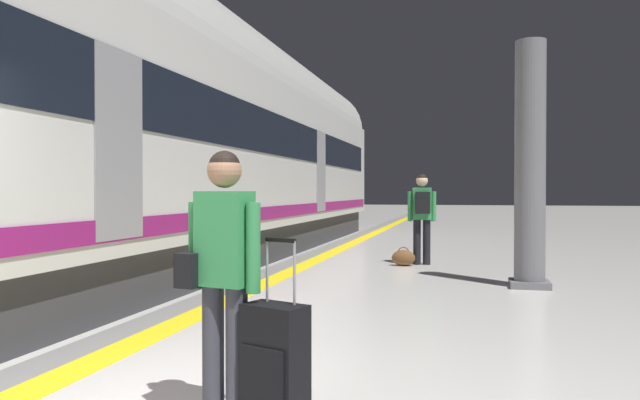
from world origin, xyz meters
The scene contains 8 objects.
safety_line_strip centered at (-0.87, 10.00, 0.00)m, with size 0.36×80.00×0.01m, color yellow.
tactile_edge_band centered at (-1.17, 10.00, 0.00)m, with size 0.55×80.00×0.01m, color slate.
high_speed_train centered at (-2.91, 7.04, 2.50)m, with size 2.94×27.21×4.97m.
traveller_foreground centered at (0.64, 0.59, 0.96)m, with size 0.55×0.30×1.66m.
rolling_suitcase_foreground centered at (1.00, 0.51, 0.40)m, with size 0.43×0.35×1.13m.
passenger_near centered at (1.29, 8.88, 1.03)m, with size 0.54×0.37×1.74m.
duffel_bag_near centered at (0.96, 8.61, 0.15)m, with size 0.44×0.26×0.36m.
platform_pillar centered at (3.01, 6.46, 1.72)m, with size 0.56×0.56×3.60m.
Camera 1 is at (2.11, -2.97, 1.41)m, focal length 34.48 mm.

